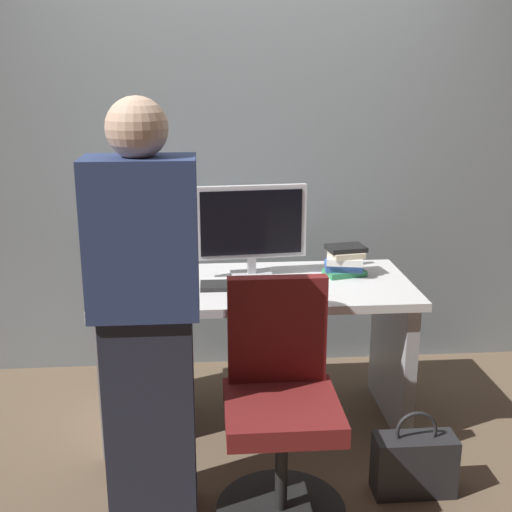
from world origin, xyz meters
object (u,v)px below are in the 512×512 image
at_px(person_at_desk, 146,315).
at_px(book_stack, 345,261).
at_px(handbag, 414,463).
at_px(desk, 255,326).
at_px(monitor, 252,226).
at_px(cup_near_keyboard, 153,289).
at_px(mouse, 307,283).
at_px(cup_by_monitor, 170,266).
at_px(office_chair, 280,411).
at_px(keyboard, 246,285).

height_order(person_at_desk, book_stack, person_at_desk).
distance_m(person_at_desk, handbag, 1.29).
distance_m(desk, monitor, 0.49).
bearing_deg(cup_near_keyboard, monitor, 32.14).
distance_m(mouse, cup_by_monitor, 0.70).
bearing_deg(cup_by_monitor, desk, -22.09).
xyz_separation_m(office_chair, handbag, (0.57, 0.04, -0.29)).
bearing_deg(keyboard, cup_by_monitor, 149.07).
xyz_separation_m(mouse, cup_by_monitor, (-0.65, 0.24, 0.03)).
xyz_separation_m(person_at_desk, mouse, (0.70, 0.61, -0.09)).
bearing_deg(person_at_desk, cup_near_keyboard, 91.30).
relative_size(monitor, cup_by_monitor, 6.26).
height_order(book_stack, handbag, book_stack).
distance_m(mouse, book_stack, 0.28).
xyz_separation_m(mouse, cup_near_keyboard, (-0.71, -0.11, 0.03)).
distance_m(office_chair, person_at_desk, 0.65).
bearing_deg(office_chair, mouse, 72.57).
bearing_deg(book_stack, cup_near_keyboard, -163.56).
xyz_separation_m(desk, keyboard, (-0.05, -0.06, 0.23)).
distance_m(book_stack, handbag, 1.02).
relative_size(person_at_desk, book_stack, 7.61).
bearing_deg(desk, cup_by_monitor, 157.91).
bearing_deg(mouse, handbag, -57.12).
relative_size(person_at_desk, handbag, 4.34).
relative_size(monitor, mouse, 5.41).
bearing_deg(office_chair, handbag, 4.00).
distance_m(desk, cup_near_keyboard, 0.57).
distance_m(cup_near_keyboard, book_stack, 0.97).
bearing_deg(book_stack, handbag, -77.86).
distance_m(cup_near_keyboard, handbag, 1.35).
height_order(keyboard, book_stack, book_stack).
height_order(mouse, cup_by_monitor, cup_by_monitor).
relative_size(desk, cup_near_keyboard, 17.10).
height_order(monitor, handbag, monitor).
bearing_deg(handbag, keyboard, 137.94).
height_order(cup_near_keyboard, handbag, cup_near_keyboard).
relative_size(desk, mouse, 15.05).
bearing_deg(keyboard, cup_near_keyboard, -162.97).
xyz_separation_m(cup_near_keyboard, book_stack, (0.93, 0.27, 0.03)).
bearing_deg(office_chair, keyboard, 98.15).
height_order(office_chair, monitor, monitor).
bearing_deg(cup_near_keyboard, keyboard, 16.38).
xyz_separation_m(monitor, cup_by_monitor, (-0.40, 0.06, -0.21)).
height_order(office_chair, person_at_desk, person_at_desk).
bearing_deg(cup_near_keyboard, handbag, -23.45).
xyz_separation_m(keyboard, cup_by_monitor, (-0.37, 0.22, 0.03)).
relative_size(keyboard, cup_by_monitor, 4.98).
bearing_deg(cup_near_keyboard, cup_by_monitor, 80.06).
distance_m(desk, cup_by_monitor, 0.52).
bearing_deg(monitor, handbag, -50.82).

